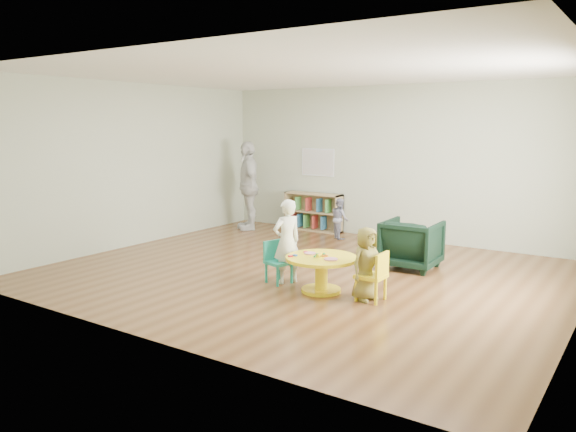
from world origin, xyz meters
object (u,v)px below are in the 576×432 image
object	(u,v)px
kid_chair_left	(277,260)
bookshelf	(314,212)
activity_table	(321,267)
child_right	(366,264)
adult_caretaker	(248,186)
armchair	(412,244)
child_left	(287,241)
toddler	(340,218)
kid_chair_right	(374,275)

from	to	relation	value
kid_chair_left	bookshelf	distance (m)	3.81
activity_table	kid_chair_left	size ratio (longest dim) A/B	1.61
child_right	adult_caretaker	size ratio (longest dim) A/B	0.51
bookshelf	child_right	xyz separation A→B (m)	(2.88, -3.52, 0.08)
activity_table	kid_chair_left	distance (m)	0.71
bookshelf	child_right	bearing A→B (deg)	-50.73
child_right	armchair	bearing A→B (deg)	21.76
adult_caretaker	bookshelf	bearing A→B (deg)	70.95
kid_chair_left	activity_table	bearing A→B (deg)	103.29
child_left	child_right	size ratio (longest dim) A/B	1.26
toddler	child_right	bearing A→B (deg)	163.49
toddler	child_left	bearing A→B (deg)	145.37
bookshelf	armchair	xyz separation A→B (m)	(2.76, -1.77, -0.01)
bookshelf	adult_caretaker	size ratio (longest dim) A/B	0.68
armchair	kid_chair_left	bearing A→B (deg)	53.60
armchair	activity_table	bearing A→B (deg)	72.83
kid_chair_left	child_left	world-z (taller)	child_left
adult_caretaker	kid_chair_left	bearing A→B (deg)	-4.83
bookshelf	adult_caretaker	world-z (taller)	adult_caretaker
kid_chair_right	adult_caretaker	size ratio (longest dim) A/B	0.34
kid_chair_right	armchair	size ratio (longest dim) A/B	0.76
kid_chair_right	bookshelf	xyz separation A→B (m)	(-2.98, 3.50, 0.04)
kid_chair_right	adult_caretaker	world-z (taller)	adult_caretaker
kid_chair_left	kid_chair_right	xyz separation A→B (m)	(1.43, -0.01, 0.02)
activity_table	child_right	xyz separation A→B (m)	(0.62, 0.00, 0.13)
kid_chair_right	bookshelf	bearing A→B (deg)	40.49
child_left	kid_chair_left	bearing A→B (deg)	-37.10
activity_table	child_right	size ratio (longest dim) A/B	1.01
child_left	child_right	bearing A→B (deg)	109.85
child_left	toddler	world-z (taller)	child_left
activity_table	bookshelf	bearing A→B (deg)	122.67
bookshelf	child_left	bearing A→B (deg)	-64.04
kid_chair_right	child_right	bearing A→B (deg)	100.03
child_right	kid_chair_left	bearing A→B (deg)	106.46
child_right	adult_caretaker	world-z (taller)	adult_caretaker
kid_chair_left	kid_chair_right	distance (m)	1.43
kid_chair_left	adult_caretaker	bearing A→B (deg)	-120.44
kid_chair_right	bookshelf	size ratio (longest dim) A/B	0.50
kid_chair_left	toddler	distance (m)	3.10
kid_chair_left	kid_chair_right	world-z (taller)	kid_chair_right
kid_chair_left	child_right	bearing A→B (deg)	104.69
armchair	toddler	bearing A→B (deg)	-35.64
armchair	toddler	distance (m)	2.31
armchair	child_right	distance (m)	1.75
activity_table	kid_chair_right	bearing A→B (deg)	1.61
armchair	adult_caretaker	bearing A→B (deg)	-17.34
child_right	activity_table	bearing A→B (deg)	108.07
armchair	child_right	size ratio (longest dim) A/B	0.88
kid_chair_right	toddler	distance (m)	3.71
child_left	toddler	bearing A→B (deg)	-140.15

